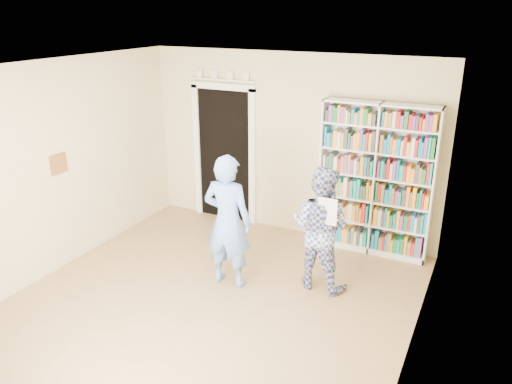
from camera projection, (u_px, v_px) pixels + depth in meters
floor at (204, 309)px, 5.76m from camera, size 5.00×5.00×0.00m
ceiling at (193, 71)px, 4.81m from camera, size 5.00×5.00×0.00m
wall_back at (289, 145)px, 7.39m from camera, size 4.50×0.00×4.50m
wall_left at (46, 172)px, 6.21m from camera, size 0.00×5.00×5.00m
wall_right at (418, 242)px, 4.36m from camera, size 0.00×5.00×5.00m
bookshelf at (376, 179)px, 6.80m from camera, size 1.54×0.29×2.12m
doorway at (224, 148)px, 7.88m from camera, size 1.10×0.08×2.43m
wall_art at (59, 164)px, 6.36m from camera, size 0.03×0.25×0.25m
man_blue at (228, 222)px, 6.03m from camera, size 0.63×0.43×1.68m
man_plaid at (320, 228)px, 6.01m from camera, size 0.81×0.66×1.56m
paper_sheet at (327, 211)px, 5.67m from camera, size 0.23×0.01×0.32m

